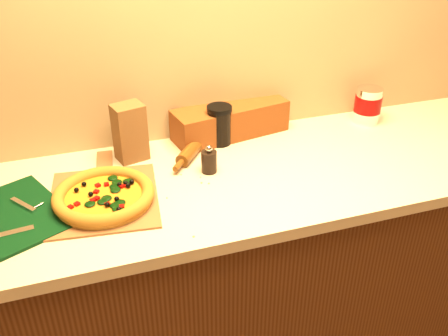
# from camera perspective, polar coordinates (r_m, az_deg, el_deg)

# --- Properties ---
(cabinet) EXTENTS (2.80, 0.65, 0.86)m
(cabinet) POSITION_cam_1_polar(r_m,az_deg,el_deg) (1.97, 1.69, -12.33)
(cabinet) COLOR #40200D
(cabinet) RESTS_ON ground
(countertop) EXTENTS (2.84, 0.68, 0.04)m
(countertop) POSITION_cam_1_polar(r_m,az_deg,el_deg) (1.69, 1.92, -1.11)
(countertop) COLOR beige
(countertop) RESTS_ON cabinet
(pizza_peel) EXTENTS (0.37, 0.51, 0.01)m
(pizza_peel) POSITION_cam_1_polar(r_m,az_deg,el_deg) (1.60, -13.55, -3.14)
(pizza_peel) COLOR brown
(pizza_peel) RESTS_ON countertop
(pizza) EXTENTS (0.31, 0.31, 0.04)m
(pizza) POSITION_cam_1_polar(r_m,az_deg,el_deg) (1.56, -13.57, -3.10)
(pizza) COLOR #C68431
(pizza) RESTS_ON pizza_peel
(cutting_board) EXTENTS (0.37, 0.42, 0.03)m
(cutting_board) POSITION_cam_1_polar(r_m,az_deg,el_deg) (1.60, -22.73, -4.92)
(cutting_board) COLOR black
(cutting_board) RESTS_ON countertop
(pepper_grinder) EXTENTS (0.05, 0.05, 0.10)m
(pepper_grinder) POSITION_cam_1_polar(r_m,az_deg,el_deg) (1.67, -1.72, 0.81)
(pepper_grinder) COLOR black
(pepper_grinder) RESTS_ON countertop
(rolling_pin) EXTENTS (0.23, 0.29, 0.05)m
(rolling_pin) POSITION_cam_1_polar(r_m,az_deg,el_deg) (1.80, -3.36, 2.52)
(rolling_pin) COLOR #572D0F
(rolling_pin) RESTS_ON countertop
(coffee_canister) EXTENTS (0.11, 0.11, 0.14)m
(coffee_canister) POSITION_cam_1_polar(r_m,az_deg,el_deg) (2.09, 16.11, 6.97)
(coffee_canister) COLOR silver
(coffee_canister) RESTS_ON countertop
(bread_bag) EXTENTS (0.46, 0.22, 0.12)m
(bread_bag) POSITION_cam_1_polar(r_m,az_deg,el_deg) (1.91, 0.73, 5.47)
(bread_bag) COLOR brown
(bread_bag) RESTS_ON countertop
(paper_bag) EXTENTS (0.12, 0.10, 0.20)m
(paper_bag) POSITION_cam_1_polar(r_m,az_deg,el_deg) (1.75, -10.70, 4.02)
(paper_bag) COLOR brown
(paper_bag) RESTS_ON countertop
(dark_jar) EXTENTS (0.09, 0.09, 0.15)m
(dark_jar) POSITION_cam_1_polar(r_m,az_deg,el_deg) (1.84, -0.52, 4.96)
(dark_jar) COLOR black
(dark_jar) RESTS_ON countertop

